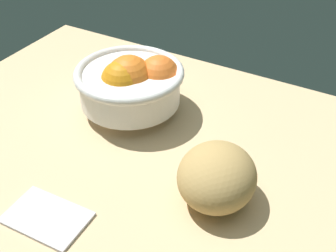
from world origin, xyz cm
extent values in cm
cube|color=#DBB687|center=(0.00, 0.00, -1.50)|extent=(82.90, 67.47, 3.00)
cylinder|color=white|center=(4.25, -9.03, 1.17)|extent=(10.56, 10.56, 2.35)
cylinder|color=white|center=(4.25, -9.03, 5.41)|extent=(18.92, 18.92, 6.11)
torus|color=white|center=(4.25, -9.03, 8.46)|extent=(20.52, 20.52, 1.60)
sphere|color=orange|center=(4.78, -7.53, 7.13)|extent=(8.13, 8.13, 8.13)
sphere|color=orange|center=(0.04, -12.65, 7.10)|extent=(7.93, 7.93, 7.93)
sphere|color=orange|center=(4.25, -9.03, 7.25)|extent=(8.80, 8.80, 8.80)
sphere|color=orange|center=(4.25, -9.03, 7.05)|extent=(7.63, 7.63, 7.63)
sphere|color=orange|center=(4.25, -9.03, 7.21)|extent=(8.59, 8.59, 8.59)
ellipsoid|color=tan|center=(-19.69, 4.23, 4.52)|extent=(14.05, 15.07, 9.03)
cube|color=silver|center=(-0.22, 19.95, 0.48)|extent=(12.22, 8.23, 0.97)
camera|label=1|loc=(-36.10, 48.19, 49.28)|focal=46.57mm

